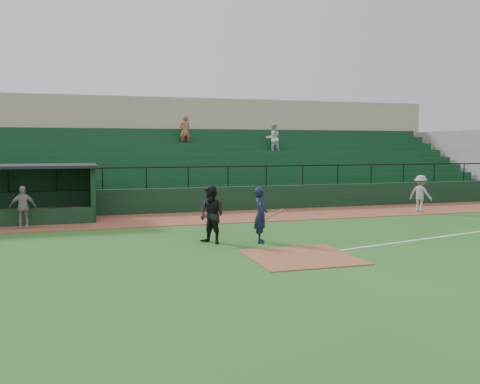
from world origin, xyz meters
name	(u,v)px	position (x,y,z in m)	size (l,w,h in m)	color
ground	(288,251)	(0.00, 0.00, 0.00)	(90.00, 90.00, 0.00)	#23541B
warning_track	(220,217)	(0.00, 8.00, 0.01)	(40.00, 4.00, 0.03)	brown
home_plate_dirt	(301,257)	(0.00, -1.00, 0.01)	(3.00, 3.00, 0.03)	brown
foul_line	(475,232)	(8.00, 1.20, 0.01)	(18.00, 0.09, 0.01)	white
stadium_structure	(183,161)	(0.00, 16.46, 2.30)	(38.00, 13.08, 6.40)	black
batter_at_plate	(261,215)	(-0.34, 1.59, 0.93)	(1.10, 0.77, 1.86)	black
umpire	(212,215)	(-1.94, 1.89, 0.95)	(0.93, 0.72, 1.90)	black
runner	(421,194)	(9.70, 6.84, 0.92)	(1.15, 0.66, 1.77)	gray
dugout_player_a	(23,207)	(-8.17, 7.07, 0.85)	(0.96, 0.40, 1.64)	gray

